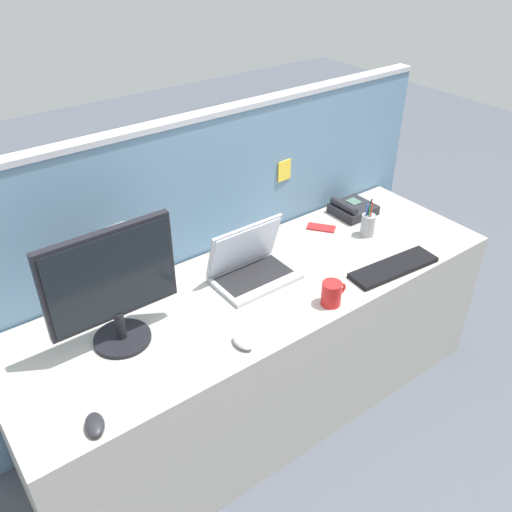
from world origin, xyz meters
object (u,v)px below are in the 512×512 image
object	(u,v)px
computer_mouse_left_hand	(243,342)
desk_phone	(352,209)
computer_mouse_right_hand	(95,425)
pen_cup	(368,225)
cell_phone_red_case	(321,228)
desktop_monitor	(112,284)
keyboard_main	(394,267)
laptop	(251,264)
coffee_mug	(332,293)

from	to	relation	value
computer_mouse_left_hand	desk_phone	bearing A→B (deg)	22.49
desk_phone	computer_mouse_right_hand	size ratio (longest dim) A/B	1.99
desk_phone	pen_cup	distance (m)	0.22
desk_phone	cell_phone_red_case	bearing A→B (deg)	-175.78
pen_cup	cell_phone_red_case	xyz separation A→B (m)	(-0.14, 0.18, -0.05)
desk_phone	pen_cup	size ratio (longest dim) A/B	1.04
computer_mouse_right_hand	pen_cup	world-z (taller)	pen_cup
desktop_monitor	computer_mouse_right_hand	size ratio (longest dim) A/B	4.80
keyboard_main	pen_cup	world-z (taller)	pen_cup
laptop	computer_mouse_left_hand	world-z (taller)	laptop
pen_cup	cell_phone_red_case	world-z (taller)	pen_cup
computer_mouse_right_hand	coffee_mug	distance (m)	1.01
desk_phone	pen_cup	xyz separation A→B (m)	(-0.09, -0.19, 0.03)
cell_phone_red_case	coffee_mug	size ratio (longest dim) A/B	1.16
pen_cup	computer_mouse_right_hand	bearing A→B (deg)	-168.69
pen_cup	coffee_mug	xyz separation A→B (m)	(-0.51, -0.29, -0.01)
pen_cup	cell_phone_red_case	bearing A→B (deg)	127.58
coffee_mug	desk_phone	bearing A→B (deg)	38.71
desktop_monitor	desk_phone	bearing A→B (deg)	7.09
desk_phone	keyboard_main	distance (m)	0.52
desk_phone	cell_phone_red_case	world-z (taller)	desk_phone
laptop	computer_mouse_right_hand	world-z (taller)	laptop
pen_cup	coffee_mug	bearing A→B (deg)	-150.50
laptop	pen_cup	size ratio (longest dim) A/B	1.84
computer_mouse_right_hand	coffee_mug	bearing A→B (deg)	16.06
computer_mouse_left_hand	cell_phone_red_case	xyz separation A→B (m)	(0.80, 0.45, -0.01)
cell_phone_red_case	coffee_mug	world-z (taller)	coffee_mug
laptop	cell_phone_red_case	size ratio (longest dim) A/B	2.54
laptop	cell_phone_red_case	world-z (taller)	laptop
laptop	pen_cup	distance (m)	0.66
desktop_monitor	keyboard_main	distance (m)	1.22
desktop_monitor	pen_cup	bearing A→B (deg)	-1.07
desktop_monitor	coffee_mug	bearing A→B (deg)	-22.03
laptop	desk_phone	world-z (taller)	laptop
keyboard_main	cell_phone_red_case	size ratio (longest dim) A/B	3.11
laptop	pen_cup	bearing A→B (deg)	-5.05
desk_phone	cell_phone_red_case	size ratio (longest dim) A/B	1.44
desk_phone	computer_mouse_left_hand	bearing A→B (deg)	-155.56
computer_mouse_right_hand	cell_phone_red_case	bearing A→B (deg)	34.30
desktop_monitor	laptop	xyz separation A→B (m)	(0.62, 0.03, -0.19)
laptop	coffee_mug	world-z (taller)	laptop
computer_mouse_left_hand	coffee_mug	world-z (taller)	coffee_mug
laptop	computer_mouse_left_hand	bearing A→B (deg)	-130.03
laptop	desk_phone	bearing A→B (deg)	10.28
laptop	computer_mouse_right_hand	xyz separation A→B (m)	(-0.86, -0.36, -0.05)
laptop	keyboard_main	bearing A→B (deg)	-32.05
desktop_monitor	cell_phone_red_case	distance (m)	1.18
pen_cup	coffee_mug	size ratio (longest dim) A/B	1.61
pen_cup	coffee_mug	world-z (taller)	pen_cup
desktop_monitor	computer_mouse_right_hand	bearing A→B (deg)	-126.48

